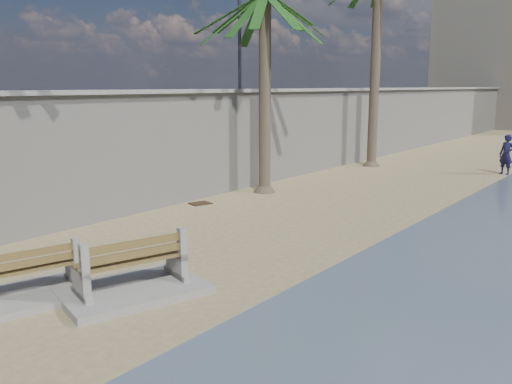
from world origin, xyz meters
The scene contains 7 objects.
seawall centered at (-5.20, 20.00, 1.75)m, with size 0.45×70.00×3.50m, color gray.
wall_cap centered at (-5.20, 20.00, 3.55)m, with size 0.80×70.00×0.12m, color gray.
bench_near centered at (-0.14, 2.85, 0.46)m, with size 2.37×2.89×1.05m.
bench_far centered at (-1.39, 1.56, 0.41)m, with size 2.06×2.56×0.94m.
person_a centered at (1.78, 21.37, 0.98)m, with size 0.71×0.48×1.96m, color #18153A.
debris_c centered at (-4.44, 9.16, 0.01)m, with size 0.64×0.52×0.03m, color #382616.
debris_d centered at (-2.81, 2.76, 0.01)m, with size 0.49×0.39×0.03m, color #382616.
Camera 1 is at (7.35, -3.13, 3.72)m, focal length 38.00 mm.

